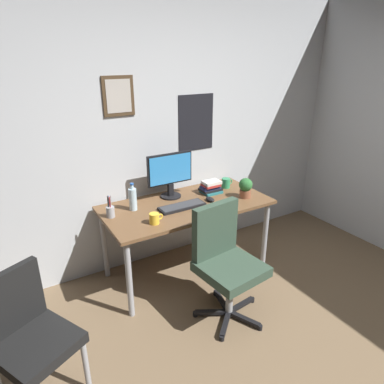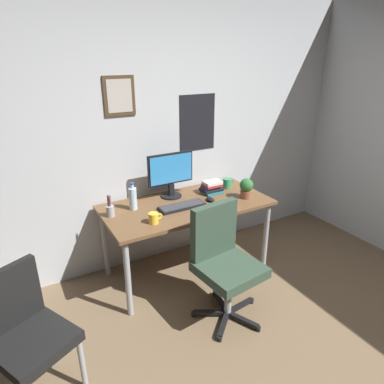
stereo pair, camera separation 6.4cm
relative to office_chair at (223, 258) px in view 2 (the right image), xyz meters
name	(u,v)px [view 2 (the right image)]	position (x,y,z in m)	size (l,w,h in m)	color
wall_back	(162,134)	(0.01, 1.12, 0.77)	(4.40, 0.10, 2.60)	silver
desk	(187,211)	(0.03, 0.66, 0.13)	(1.55, 0.76, 0.74)	brown
office_chair	(223,258)	(0.00, 0.00, 0.00)	(0.57, 0.57, 0.95)	#334738
side_chair	(25,329)	(-1.45, -0.03, -0.03)	(0.57, 0.57, 0.88)	black
monitor	(171,173)	(-0.02, 0.89, 0.45)	(0.46, 0.20, 0.43)	black
keyboard	(182,206)	(-0.05, 0.60, 0.22)	(0.43, 0.15, 0.03)	black
computer_mouse	(210,199)	(0.25, 0.60, 0.23)	(0.06, 0.11, 0.04)	black
water_bottle	(133,198)	(-0.44, 0.79, 0.31)	(0.07, 0.07, 0.25)	silver
coffee_mug_near	(154,218)	(-0.39, 0.45, 0.25)	(0.12, 0.08, 0.09)	yellow
coffee_mug_far	(227,183)	(0.59, 0.81, 0.26)	(0.13, 0.09, 0.10)	#2D8C59
potted_plant	(246,188)	(0.60, 0.50, 0.31)	(0.13, 0.13, 0.19)	brown
pen_cup	(110,210)	(-0.67, 0.75, 0.26)	(0.07, 0.07, 0.20)	#9EA0A5
book_stack_left	(212,187)	(0.38, 0.78, 0.26)	(0.21, 0.17, 0.12)	#26727A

